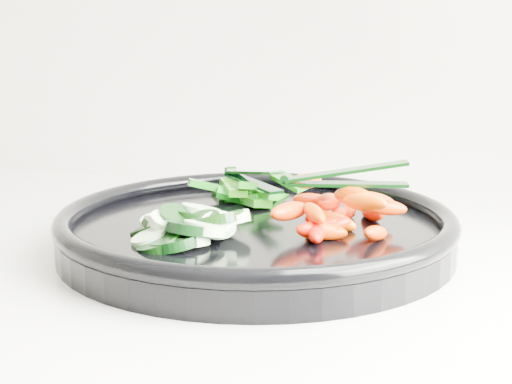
# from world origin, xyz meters

# --- Properties ---
(veggie_tray) EXTENTS (0.43, 0.43, 0.04)m
(veggie_tray) POSITION_xyz_m (0.68, 1.69, 0.95)
(veggie_tray) COLOR black
(veggie_tray) RESTS_ON counter
(cucumber_pile) EXTENTS (0.12, 0.13, 0.04)m
(cucumber_pile) POSITION_xyz_m (0.63, 1.63, 0.96)
(cucumber_pile) COLOR black
(cucumber_pile) RESTS_ON veggie_tray
(carrot_pile) EXTENTS (0.12, 0.14, 0.05)m
(carrot_pile) POSITION_xyz_m (0.76, 1.68, 0.97)
(carrot_pile) COLOR #DB3700
(carrot_pile) RESTS_ON veggie_tray
(pepper_pile) EXTENTS (0.13, 0.12, 0.04)m
(pepper_pile) POSITION_xyz_m (0.65, 1.78, 0.96)
(pepper_pile) COLOR #1A710A
(pepper_pile) RESTS_ON veggie_tray
(tong_carrot) EXTENTS (0.11, 0.04, 0.02)m
(tong_carrot) POSITION_xyz_m (0.76, 1.68, 1.00)
(tong_carrot) COLOR black
(tong_carrot) RESTS_ON carrot_pile
(tong_pepper) EXTENTS (0.08, 0.10, 0.02)m
(tong_pepper) POSITION_xyz_m (0.65, 1.78, 0.98)
(tong_pepper) COLOR black
(tong_pepper) RESTS_ON pepper_pile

